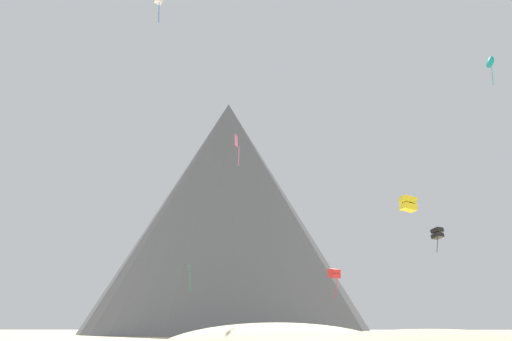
{
  "coord_description": "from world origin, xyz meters",
  "views": [
    {
      "loc": [
        -0.02,
        -35.75,
        2.04
      ],
      "look_at": [
        -3.17,
        32.54,
        19.25
      ],
      "focal_mm": 42.89,
      "sensor_mm": 36.0,
      "label": 1
    }
  ],
  "objects_px": {
    "kite_white_high": "(159,0)",
    "kite_black_mid": "(437,233)",
    "kite_red_low": "(334,273)",
    "kite_rainbow_mid": "(237,144)",
    "kite_green_low": "(189,271)",
    "kite_yellow_low": "(408,204)",
    "rock_massif": "(231,221)",
    "kite_teal_high": "(489,62)"
  },
  "relations": [
    {
      "from": "kite_white_high",
      "to": "kite_black_mid",
      "type": "bearing_deg",
      "value": -77.52
    },
    {
      "from": "kite_red_low",
      "to": "kite_rainbow_mid",
      "type": "bearing_deg",
      "value": 31.78
    },
    {
      "from": "kite_rainbow_mid",
      "to": "kite_green_low",
      "type": "xyz_separation_m",
      "value": [
        -9.41,
        30.9,
        -10.41
      ]
    },
    {
      "from": "kite_yellow_low",
      "to": "kite_white_high",
      "type": "bearing_deg",
      "value": 65.22
    },
    {
      "from": "rock_massif",
      "to": "kite_white_high",
      "type": "xyz_separation_m",
      "value": [
        -2.25,
        -70.51,
        13.24
      ]
    },
    {
      "from": "kite_green_low",
      "to": "kite_black_mid",
      "type": "distance_m",
      "value": 37.13
    },
    {
      "from": "kite_white_high",
      "to": "kite_rainbow_mid",
      "type": "bearing_deg",
      "value": -119.14
    },
    {
      "from": "rock_massif",
      "to": "kite_white_high",
      "type": "bearing_deg",
      "value": -91.83
    },
    {
      "from": "rock_massif",
      "to": "kite_yellow_low",
      "type": "height_order",
      "value": "rock_massif"
    },
    {
      "from": "kite_green_low",
      "to": "kite_yellow_low",
      "type": "bearing_deg",
      "value": -115.47
    },
    {
      "from": "kite_teal_high",
      "to": "kite_yellow_low",
      "type": "bearing_deg",
      "value": -59.56
    },
    {
      "from": "kite_rainbow_mid",
      "to": "kite_yellow_low",
      "type": "xyz_separation_m",
      "value": [
        16.18,
        -4.85,
        -7.4
      ]
    },
    {
      "from": "kite_teal_high",
      "to": "kite_white_high",
      "type": "distance_m",
      "value": 42.24
    },
    {
      "from": "kite_green_low",
      "to": "kite_yellow_low",
      "type": "height_order",
      "value": "kite_yellow_low"
    },
    {
      "from": "kite_teal_high",
      "to": "kite_green_low",
      "type": "relative_size",
      "value": 0.93
    },
    {
      "from": "kite_rainbow_mid",
      "to": "kite_teal_high",
      "type": "relative_size",
      "value": 0.85
    },
    {
      "from": "rock_massif",
      "to": "kite_yellow_low",
      "type": "relative_size",
      "value": 52.87
    },
    {
      "from": "rock_massif",
      "to": "kite_teal_high",
      "type": "bearing_deg",
      "value": -56.68
    },
    {
      "from": "kite_teal_high",
      "to": "kite_black_mid",
      "type": "xyz_separation_m",
      "value": [
        -3.92,
        16.97,
        -19.52
      ]
    },
    {
      "from": "kite_black_mid",
      "to": "kite_red_low",
      "type": "height_order",
      "value": "kite_black_mid"
    },
    {
      "from": "kite_white_high",
      "to": "kite_green_low",
      "type": "relative_size",
      "value": 0.76
    },
    {
      "from": "kite_teal_high",
      "to": "kite_green_low",
      "type": "distance_m",
      "value": 50.81
    },
    {
      "from": "kite_rainbow_mid",
      "to": "kite_red_low",
      "type": "bearing_deg",
      "value": 37.42
    },
    {
      "from": "kite_green_low",
      "to": "kite_red_low",
      "type": "bearing_deg",
      "value": -77.24
    },
    {
      "from": "kite_black_mid",
      "to": "kite_teal_high",
      "type": "bearing_deg",
      "value": -113.86
    },
    {
      "from": "kite_green_low",
      "to": "kite_yellow_low",
      "type": "xyz_separation_m",
      "value": [
        25.58,
        -35.74,
        3.0
      ]
    },
    {
      "from": "kite_rainbow_mid",
      "to": "kite_teal_high",
      "type": "bearing_deg",
      "value": -4.62
    },
    {
      "from": "rock_massif",
      "to": "kite_green_low",
      "type": "xyz_separation_m",
      "value": [
        -2.77,
        -39.95,
        -14.09
      ]
    },
    {
      "from": "rock_massif",
      "to": "kite_rainbow_mid",
      "type": "bearing_deg",
      "value": -84.65
    },
    {
      "from": "kite_rainbow_mid",
      "to": "kite_black_mid",
      "type": "bearing_deg",
      "value": 20.3
    },
    {
      "from": "rock_massif",
      "to": "kite_white_high",
      "type": "distance_m",
      "value": 71.78
    },
    {
      "from": "kite_rainbow_mid",
      "to": "kite_white_high",
      "type": "height_order",
      "value": "kite_white_high"
    },
    {
      "from": "kite_red_low",
      "to": "kite_black_mid",
      "type": "bearing_deg",
      "value": 165.67
    },
    {
      "from": "rock_massif",
      "to": "kite_black_mid",
      "type": "distance_m",
      "value": 53.73
    },
    {
      "from": "kite_white_high",
      "to": "kite_black_mid",
      "type": "xyz_separation_m",
      "value": [
        36.23,
        29.84,
        -22.06
      ]
    },
    {
      "from": "rock_massif",
      "to": "kite_yellow_low",
      "type": "xyz_separation_m",
      "value": [
        22.81,
        -75.69,
        -11.09
      ]
    },
    {
      "from": "kite_yellow_low",
      "to": "kite_red_low",
      "type": "height_order",
      "value": "kite_yellow_low"
    },
    {
      "from": "kite_rainbow_mid",
      "to": "kite_black_mid",
      "type": "xyz_separation_m",
      "value": [
        27.34,
        30.17,
        -5.13
      ]
    },
    {
      "from": "kite_black_mid",
      "to": "kite_yellow_low",
      "type": "height_order",
      "value": "kite_black_mid"
    },
    {
      "from": "kite_green_low",
      "to": "kite_red_low",
      "type": "height_order",
      "value": "kite_green_low"
    },
    {
      "from": "kite_rainbow_mid",
      "to": "kite_green_low",
      "type": "height_order",
      "value": "kite_rainbow_mid"
    },
    {
      "from": "kite_green_low",
      "to": "kite_red_low",
      "type": "distance_m",
      "value": 21.89
    }
  ]
}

